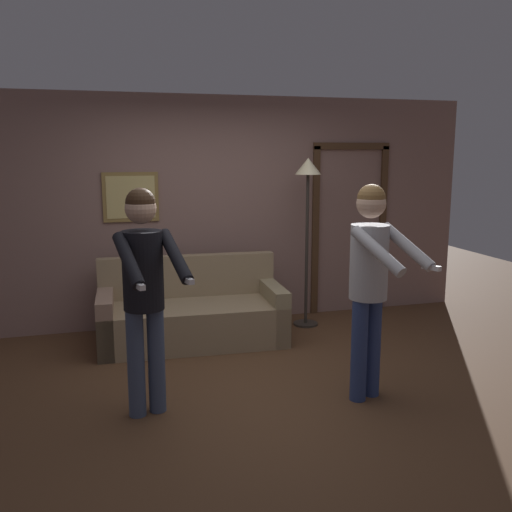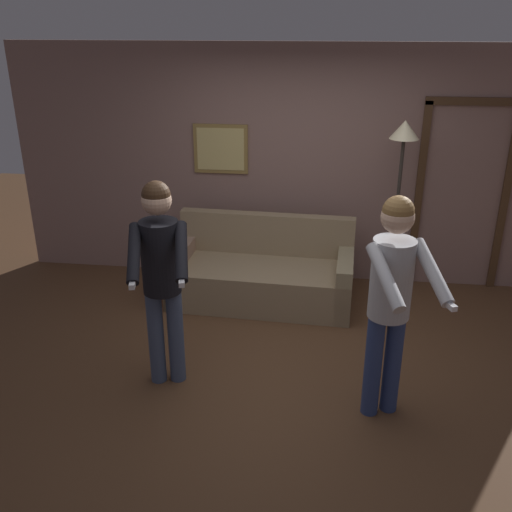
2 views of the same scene
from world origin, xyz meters
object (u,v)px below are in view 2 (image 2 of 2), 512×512
Objects in this scene: torchiere_lamp at (402,159)px; person_standing_left at (161,267)px; person_standing_right at (392,289)px; couch at (262,276)px.

torchiere_lamp reaches higher than person_standing_left.
torchiere_lamp is 2.07m from person_standing_right.
couch is at bearing 69.03° from person_standing_left.
person_standing_right is at bearing -6.52° from person_standing_left.
person_standing_left is (-1.97, -1.80, -0.49)m from torchiere_lamp.
torchiere_lamp reaches higher than couch.
person_standing_right is at bearing -57.72° from couch.
couch is 1.02× the size of torchiere_lamp.
couch is 1.87m from torchiere_lamp.
couch is at bearing 122.28° from person_standing_right.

